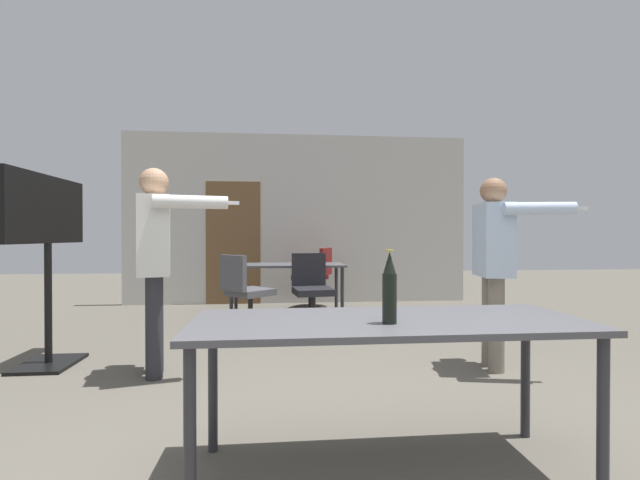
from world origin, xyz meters
name	(u,v)px	position (x,y,z in m)	size (l,w,h in m)	color
back_wall	(297,219)	(-0.03, 5.81, 1.42)	(5.81, 0.12, 2.86)	beige
conference_table_near	(388,334)	(0.18, 0.50, 0.67)	(1.86, 0.70, 0.74)	#4C4C51
conference_table_far	(287,269)	(-0.23, 4.56, 0.66)	(1.61, 0.73, 0.74)	#4C4C51
tv_screen	(48,243)	(-2.35, 2.45, 1.08)	(0.44, 1.25, 1.67)	black
person_center_tall	(495,254)	(1.51, 2.00, 0.98)	(0.73, 0.72, 1.64)	slate
person_left_plaid	(156,250)	(-1.33, 2.09, 1.02)	(0.86, 0.62, 1.69)	#28282D
office_chair_far_left	(315,280)	(0.22, 5.14, 0.45)	(0.66, 0.62, 0.95)	black
office_chair_mid_tucked	(312,293)	(0.07, 3.81, 0.43)	(0.52, 0.58, 0.92)	black
office_chair_side_rolled	(245,295)	(-0.74, 3.70, 0.42)	(0.69, 0.68, 0.91)	black
beer_bottle	(390,289)	(0.16, 0.40, 0.90)	(0.07, 0.07, 0.34)	black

